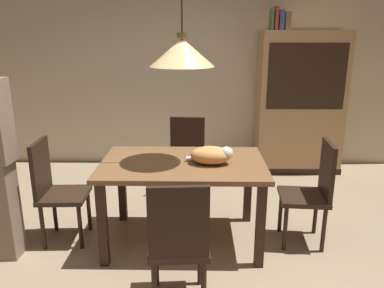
{
  "coord_description": "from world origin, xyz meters",
  "views": [
    {
      "loc": [
        0.01,
        -2.63,
        1.79
      ],
      "look_at": [
        -0.05,
        0.62,
        0.85
      ],
      "focal_mm": 35.2,
      "sensor_mm": 36.0,
      "label": 1
    }
  ],
  "objects_px": {
    "dining_table": "(183,173)",
    "book_brown_thick": "(286,21)",
    "book_red_tall": "(275,18)",
    "chair_near_front": "(178,240)",
    "book_blue_wide": "(280,20)",
    "book_green_slim": "(271,19)",
    "hutch_bookcase": "(300,106)",
    "pendant_lamp": "(182,52)",
    "cat_sleeping": "(212,155)",
    "chair_left_side": "(55,187)",
    "chair_far_back": "(187,156)",
    "chair_right_side": "(313,189)"
  },
  "relations": [
    {
      "from": "cat_sleeping",
      "to": "pendant_lamp",
      "type": "height_order",
      "value": "pendant_lamp"
    },
    {
      "from": "chair_left_side",
      "to": "book_brown_thick",
      "type": "bearing_deg",
      "value": 39.06
    },
    {
      "from": "pendant_lamp",
      "to": "hutch_bookcase",
      "type": "distance_m",
      "value": 2.53
    },
    {
      "from": "book_green_slim",
      "to": "book_blue_wide",
      "type": "xyz_separation_m",
      "value": [
        0.11,
        0.0,
        -0.01
      ]
    },
    {
      "from": "chair_left_side",
      "to": "chair_near_front",
      "type": "xyz_separation_m",
      "value": [
        1.13,
        -0.87,
        0.0
      ]
    },
    {
      "from": "hutch_bookcase",
      "to": "chair_near_front",
      "type": "bearing_deg",
      "value": -117.79
    },
    {
      "from": "dining_table",
      "to": "book_blue_wide",
      "type": "bearing_deg",
      "value": 58.93
    },
    {
      "from": "book_green_slim",
      "to": "book_brown_thick",
      "type": "distance_m",
      "value": 0.19
    },
    {
      "from": "cat_sleeping",
      "to": "book_red_tall",
      "type": "bearing_deg",
      "value": 66.82
    },
    {
      "from": "book_red_tall",
      "to": "chair_left_side",
      "type": "bearing_deg",
      "value": -139.23
    },
    {
      "from": "dining_table",
      "to": "book_blue_wide",
      "type": "height_order",
      "value": "book_blue_wide"
    },
    {
      "from": "hutch_bookcase",
      "to": "book_red_tall",
      "type": "xyz_separation_m",
      "value": [
        -0.39,
        0.0,
        1.1
      ]
    },
    {
      "from": "chair_left_side",
      "to": "chair_near_front",
      "type": "bearing_deg",
      "value": -37.63
    },
    {
      "from": "book_green_slim",
      "to": "hutch_bookcase",
      "type": "bearing_deg",
      "value": -0.2
    },
    {
      "from": "cat_sleeping",
      "to": "book_brown_thick",
      "type": "relative_size",
      "value": 1.63
    },
    {
      "from": "dining_table",
      "to": "book_red_tall",
      "type": "xyz_separation_m",
      "value": [
        1.08,
        1.9,
        1.34
      ]
    },
    {
      "from": "chair_near_front",
      "to": "book_green_slim",
      "type": "distance_m",
      "value": 3.31
    },
    {
      "from": "chair_right_side",
      "to": "book_red_tall",
      "type": "xyz_separation_m",
      "value": [
        -0.04,
        1.91,
        1.48
      ]
    },
    {
      "from": "chair_right_side",
      "to": "pendant_lamp",
      "type": "distance_m",
      "value": 1.61
    },
    {
      "from": "chair_left_side",
      "to": "book_red_tall",
      "type": "xyz_separation_m",
      "value": [
        2.21,
        1.91,
        1.48
      ]
    },
    {
      "from": "book_red_tall",
      "to": "book_blue_wide",
      "type": "bearing_deg",
      "value": 0.0
    },
    {
      "from": "chair_left_side",
      "to": "hutch_bookcase",
      "type": "relative_size",
      "value": 0.5
    },
    {
      "from": "pendant_lamp",
      "to": "cat_sleeping",
      "type": "bearing_deg",
      "value": -11.14
    },
    {
      "from": "chair_near_front",
      "to": "book_brown_thick",
      "type": "height_order",
      "value": "book_brown_thick"
    },
    {
      "from": "hutch_bookcase",
      "to": "book_brown_thick",
      "type": "bearing_deg",
      "value": 179.66
    },
    {
      "from": "chair_right_side",
      "to": "book_brown_thick",
      "type": "relative_size",
      "value": 3.88
    },
    {
      "from": "chair_near_front",
      "to": "cat_sleeping",
      "type": "xyz_separation_m",
      "value": [
        0.24,
        0.83,
        0.32
      ]
    },
    {
      "from": "hutch_bookcase",
      "to": "book_brown_thick",
      "type": "relative_size",
      "value": 7.71
    },
    {
      "from": "dining_table",
      "to": "cat_sleeping",
      "type": "xyz_separation_m",
      "value": [
        0.25,
        -0.05,
        0.18
      ]
    },
    {
      "from": "dining_table",
      "to": "pendant_lamp",
      "type": "xyz_separation_m",
      "value": [
        0.0,
        0.0,
        1.01
      ]
    },
    {
      "from": "chair_near_front",
      "to": "book_red_tall",
      "type": "height_order",
      "value": "book_red_tall"
    },
    {
      "from": "dining_table",
      "to": "book_red_tall",
      "type": "distance_m",
      "value": 2.57
    },
    {
      "from": "chair_left_side",
      "to": "cat_sleeping",
      "type": "relative_size",
      "value": 2.38
    },
    {
      "from": "dining_table",
      "to": "book_brown_thick",
      "type": "height_order",
      "value": "book_brown_thick"
    },
    {
      "from": "chair_left_side",
      "to": "book_blue_wide",
      "type": "height_order",
      "value": "book_blue_wide"
    },
    {
      "from": "book_red_tall",
      "to": "chair_near_front",
      "type": "bearing_deg",
      "value": -111.18
    },
    {
      "from": "dining_table",
      "to": "hutch_bookcase",
      "type": "xyz_separation_m",
      "value": [
        1.47,
        1.9,
        0.24
      ]
    },
    {
      "from": "chair_far_back",
      "to": "chair_right_side",
      "type": "distance_m",
      "value": 1.43
    },
    {
      "from": "book_blue_wide",
      "to": "chair_left_side",
      "type": "bearing_deg",
      "value": -140.02
    },
    {
      "from": "chair_far_back",
      "to": "pendant_lamp",
      "type": "height_order",
      "value": "pendant_lamp"
    },
    {
      "from": "hutch_bookcase",
      "to": "book_brown_thick",
      "type": "height_order",
      "value": "book_brown_thick"
    },
    {
      "from": "chair_right_side",
      "to": "book_blue_wide",
      "type": "height_order",
      "value": "book_blue_wide"
    },
    {
      "from": "book_blue_wide",
      "to": "book_brown_thick",
      "type": "bearing_deg",
      "value": 0.0
    },
    {
      "from": "chair_right_side",
      "to": "book_blue_wide",
      "type": "distance_m",
      "value": 2.4
    },
    {
      "from": "chair_right_side",
      "to": "book_green_slim",
      "type": "xyz_separation_m",
      "value": [
        -0.09,
        1.91,
        1.47
      ]
    },
    {
      "from": "chair_far_back",
      "to": "chair_right_side",
      "type": "bearing_deg",
      "value": -38.21
    },
    {
      "from": "book_brown_thick",
      "to": "chair_right_side",
      "type": "bearing_deg",
      "value": -92.81
    },
    {
      "from": "chair_right_side",
      "to": "book_blue_wide",
      "type": "bearing_deg",
      "value": 89.43
    },
    {
      "from": "chair_left_side",
      "to": "pendant_lamp",
      "type": "height_order",
      "value": "pendant_lamp"
    },
    {
      "from": "chair_left_side",
      "to": "book_red_tall",
      "type": "distance_m",
      "value": 3.27
    }
  ]
}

